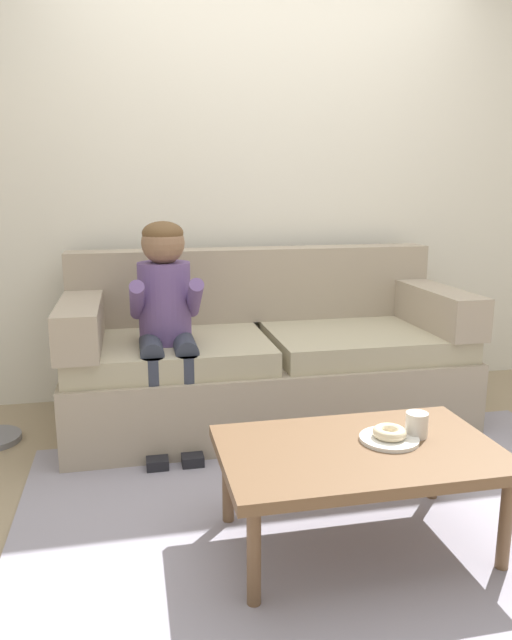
# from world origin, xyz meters

# --- Properties ---
(ground) EXTENTS (10.00, 10.00, 0.00)m
(ground) POSITION_xyz_m (0.00, 0.00, 0.00)
(ground) COLOR #9E896B
(wall_back) EXTENTS (8.00, 0.10, 2.80)m
(wall_back) POSITION_xyz_m (0.00, 1.40, 1.40)
(wall_back) COLOR silver
(wall_back) RESTS_ON ground
(area_rug) EXTENTS (2.57, 1.75, 0.01)m
(area_rug) POSITION_xyz_m (0.00, -0.25, 0.01)
(area_rug) COLOR #9993A3
(area_rug) RESTS_ON ground
(couch) EXTENTS (2.10, 0.90, 0.92)m
(couch) POSITION_xyz_m (-0.10, 0.85, 0.34)
(couch) COLOR tan
(couch) RESTS_ON ground
(coffee_table) EXTENTS (0.97, 0.60, 0.38)m
(coffee_table) POSITION_xyz_m (-0.05, -0.42, 0.34)
(coffee_table) COLOR brown
(coffee_table) RESTS_ON ground
(person_child) EXTENTS (0.34, 0.58, 1.10)m
(person_child) POSITION_xyz_m (-0.64, 0.64, 0.67)
(person_child) COLOR #664C84
(person_child) RESTS_ON ground
(plate) EXTENTS (0.21, 0.21, 0.01)m
(plate) POSITION_xyz_m (0.07, -0.40, 0.39)
(plate) COLOR white
(plate) RESTS_ON coffee_table
(donut) EXTENTS (0.17, 0.17, 0.04)m
(donut) POSITION_xyz_m (0.07, -0.40, 0.41)
(donut) COLOR beige
(donut) RESTS_ON plate
(mug) EXTENTS (0.08, 0.08, 0.09)m
(mug) POSITION_xyz_m (0.18, -0.38, 0.43)
(mug) COLOR silver
(mug) RESTS_ON coffee_table
(toy_controller) EXTENTS (0.23, 0.09, 0.05)m
(toy_controller) POSITION_xyz_m (0.32, 0.01, 0.03)
(toy_controller) COLOR gold
(toy_controller) RESTS_ON ground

